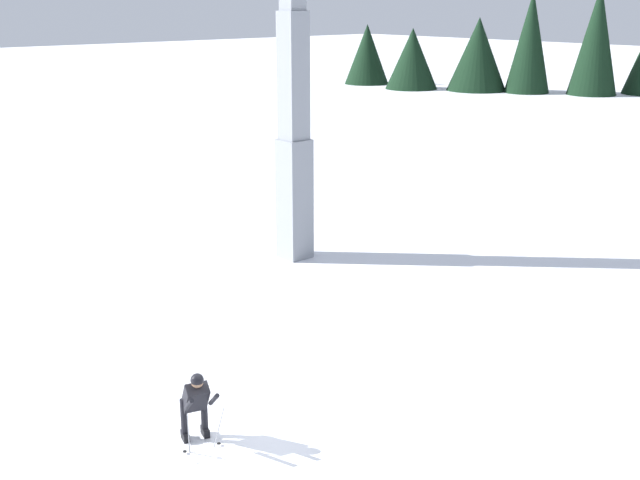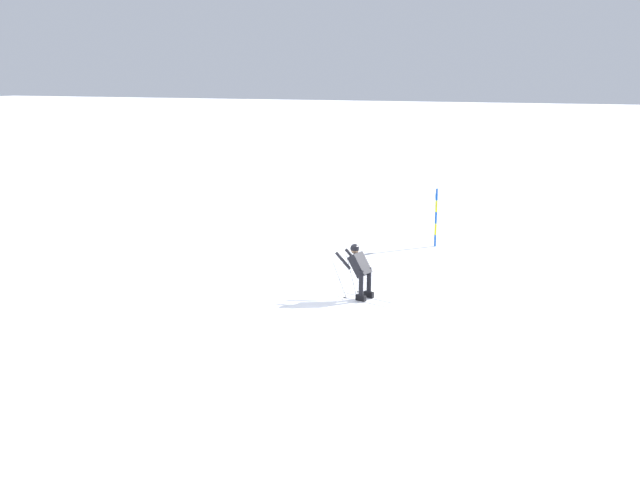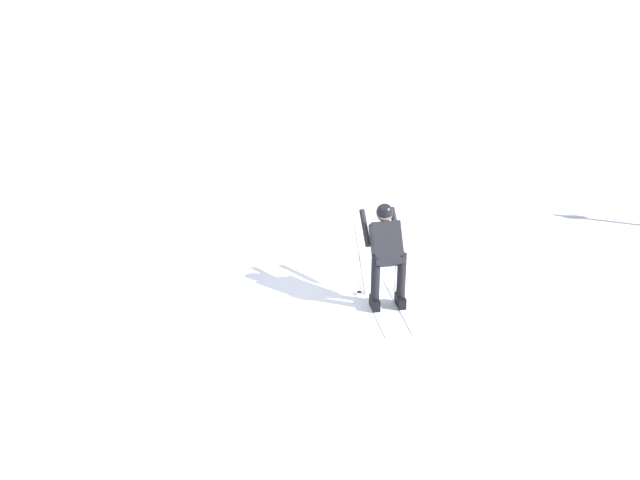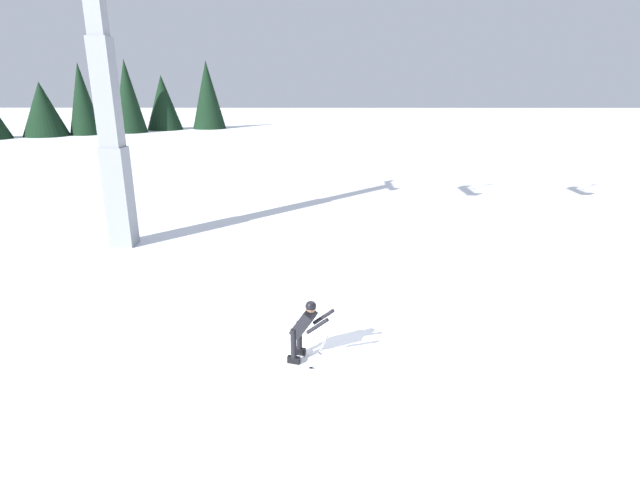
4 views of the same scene
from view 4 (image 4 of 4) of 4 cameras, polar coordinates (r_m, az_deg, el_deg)
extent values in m
plane|color=white|center=(12.36, 1.82, -11.31)|extent=(260.00, 260.00, 0.00)
cube|color=white|center=(11.64, -2.41, -13.26)|extent=(1.65, 0.57, 0.01)
cube|color=black|center=(11.59, -2.42, -12.90)|extent=(0.30, 0.19, 0.16)
cylinder|color=black|center=(11.39, -2.45, -11.07)|extent=(0.13, 0.13, 0.68)
cube|color=white|center=(11.33, -3.09, -14.22)|extent=(1.65, 0.57, 0.01)
cube|color=black|center=(11.28, -3.09, -13.85)|extent=(0.30, 0.19, 0.16)
cylinder|color=black|center=(11.07, -3.13, -11.98)|extent=(0.13, 0.13, 0.68)
cube|color=black|center=(10.97, -1.95, -9.69)|extent=(0.66, 0.56, 0.67)
sphere|color=#997051|center=(10.74, -1.08, -7.94)|extent=(0.23, 0.23, 0.23)
sphere|color=black|center=(10.73, -1.08, -7.77)|extent=(0.24, 0.24, 0.24)
cylinder|color=black|center=(11.01, 0.42, -8.99)|extent=(0.51, 0.23, 0.45)
cylinder|color=gray|center=(11.32, 0.72, -11.65)|extent=(0.50, 0.04, 1.17)
cylinder|color=black|center=(11.60, -0.08, -13.11)|extent=(0.07, 0.07, 0.01)
cylinder|color=black|center=(10.62, -0.31, -10.05)|extent=(0.51, 0.23, 0.45)
cylinder|color=gray|center=(10.86, -0.13, -13.02)|extent=(0.44, 0.27, 1.17)
cylinder|color=black|center=(11.08, -1.10, -14.73)|extent=(0.07, 0.07, 0.01)
cube|color=gray|center=(20.14, -22.44, 4.62)|extent=(0.86, 0.86, 3.81)
cube|color=gray|center=(19.72, -23.77, 15.44)|extent=(0.72, 0.72, 3.81)
cone|color=black|center=(74.25, -13.03, 16.22)|extent=(4.71, 4.71, 9.37)
cone|color=black|center=(73.97, -17.91, 15.06)|extent=(4.91, 4.91, 7.38)
cone|color=black|center=(70.90, -21.62, 15.39)|extent=(4.19, 4.19, 9.28)
cone|color=black|center=(70.13, -26.11, 14.62)|extent=(3.92, 3.92, 8.74)
cone|color=black|center=(70.25, -29.72, 13.17)|extent=(5.36, 5.36, 6.45)
camera|label=1|loc=(11.34, 78.49, 13.94)|focal=43.98mm
camera|label=2|loc=(28.56, -12.29, 17.42)|focal=40.86mm
camera|label=3|loc=(17.95, -32.24, 14.59)|focal=45.11mm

